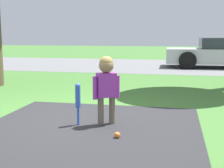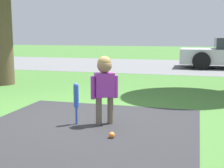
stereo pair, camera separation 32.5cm
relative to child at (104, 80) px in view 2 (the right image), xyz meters
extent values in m
plane|color=#3D6B2D|center=(-0.53, 0.22, -0.64)|extent=(60.00, 60.00, 0.00)
cube|color=slate|center=(-0.53, 8.85, -0.64)|extent=(40.00, 6.00, 0.01)
cylinder|color=#6B5B4C|center=(-0.07, -0.05, -0.44)|extent=(0.09, 0.09, 0.40)
cylinder|color=#6B5B4C|center=(0.07, 0.05, -0.44)|extent=(0.09, 0.09, 0.40)
cube|color=purple|center=(0.00, 0.00, -0.07)|extent=(0.31, 0.27, 0.35)
cylinder|color=purple|center=(-0.14, -0.09, -0.10)|extent=(0.07, 0.07, 0.33)
cylinder|color=purple|center=(0.14, 0.09, -0.10)|extent=(0.07, 0.07, 0.33)
sphere|color=#997051|center=(0.00, 0.00, 0.21)|extent=(0.21, 0.21, 0.21)
sphere|color=#997A47|center=(0.00, 0.00, 0.25)|extent=(0.19, 0.19, 0.19)
sphere|color=blue|center=(-0.39, -0.12, -0.62)|extent=(0.04, 0.04, 0.04)
cylinder|color=blue|center=(-0.39, -0.12, -0.51)|extent=(0.03, 0.03, 0.26)
cylinder|color=blue|center=(-0.39, -0.12, -0.23)|extent=(0.07, 0.07, 0.32)
sphere|color=blue|center=(-0.39, -0.12, -0.07)|extent=(0.07, 0.07, 0.07)
sphere|color=orange|center=(0.27, -0.57, -0.60)|extent=(0.08, 0.08, 0.08)
cylinder|color=black|center=(1.38, 7.66, -0.32)|extent=(0.66, 0.19, 0.65)
cylinder|color=black|center=(1.36, 9.38, -0.32)|extent=(0.66, 0.19, 0.65)
cylinder|color=brown|center=(-3.62, 2.81, 0.96)|extent=(0.56, 0.56, 3.20)
camera|label=1|loc=(0.96, -4.27, 0.65)|focal=50.00mm
camera|label=2|loc=(1.28, -4.20, 0.65)|focal=50.00mm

